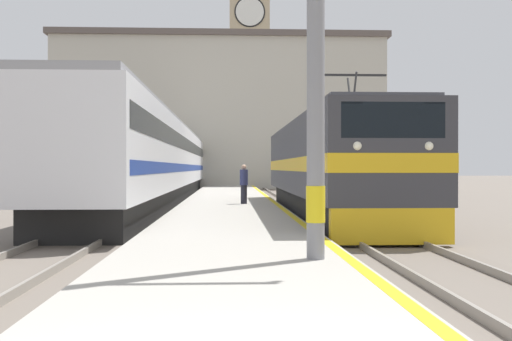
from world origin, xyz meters
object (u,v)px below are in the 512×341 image
person_on_platform (244,183)px  locomotive_train (327,167)px  passenger_train (166,161)px  clock_tower (249,61)px  catenary_mast (319,2)px

person_on_platform → locomotive_train: bearing=-45.1°
passenger_train → clock_tower: (5.90, 32.00, 11.50)m
locomotive_train → passenger_train: (-7.25, 13.05, 0.36)m
passenger_train → catenary_mast: (5.12, -25.12, 2.32)m
locomotive_train → catenary_mast: catenary_mast is taller
passenger_train → clock_tower: 34.51m
person_on_platform → clock_tower: size_ratio=0.06×
locomotive_train → passenger_train: 14.94m
clock_tower → catenary_mast: bearing=-90.8°
person_on_platform → clock_tower: 43.91m
locomotive_train → person_on_platform: bearing=134.9°
passenger_train → person_on_platform: 10.96m
locomotive_train → clock_tower: size_ratio=0.70×
catenary_mast → person_on_platform: (-0.86, 15.07, -3.36)m
passenger_train → catenary_mast: bearing=-78.5°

